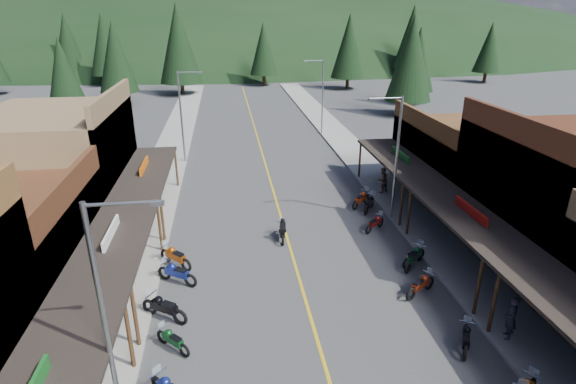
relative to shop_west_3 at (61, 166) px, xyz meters
name	(u,v)px	position (x,y,z in m)	size (l,w,h in m)	color
ground	(305,300)	(13.78, -11.30, -3.52)	(220.00, 220.00, 0.00)	#38383A
centerline	(266,166)	(13.78, 8.70, -3.51)	(0.15, 90.00, 0.01)	gold
sidewalk_west	(165,170)	(5.08, 8.70, -3.44)	(3.40, 94.00, 0.15)	gray
sidewalk_east	(362,161)	(22.48, 8.70, -3.44)	(3.40, 94.00, 0.15)	gray
shop_west_3	(61,166)	(0.00, 0.00, 0.00)	(10.90, 10.20, 8.20)	brown
shop_east_2	(564,201)	(27.57, -9.60, 0.00)	(10.90, 9.00, 8.20)	#562B19
shop_east_3	(467,162)	(27.54, 0.00, -0.99)	(10.90, 10.20, 6.20)	#4C2D16
streetlight_0	(108,314)	(6.83, -17.30, 0.94)	(2.16, 0.18, 8.00)	gray
streetlight_1	(183,113)	(6.83, 10.70, 0.94)	(2.16, 0.18, 8.00)	gray
streetlight_2	(395,154)	(20.74, -3.30, 0.94)	(2.16, 0.18, 8.00)	gray
streetlight_3	(321,94)	(20.74, 18.70, 0.94)	(2.16, 0.18, 8.00)	gray
ridge_hill	(233,54)	(13.78, 123.70, -3.52)	(310.00, 140.00, 60.00)	black
pine_1	(104,44)	(-10.22, 58.70, 3.72)	(5.88, 5.88, 12.50)	black
pine_2	(179,43)	(3.78, 46.70, 4.47)	(6.72, 6.72, 14.00)	black
pine_3	(264,49)	(17.78, 54.70, 2.96)	(5.04, 5.04, 11.00)	black
pine_4	(349,46)	(31.78, 48.70, 3.72)	(5.88, 5.88, 12.50)	black
pine_5	(412,37)	(47.78, 60.70, 4.47)	(6.72, 6.72, 14.00)	black
pine_6	(489,47)	(59.78, 52.70, 2.96)	(5.04, 5.04, 11.00)	black
pine_7	(67,43)	(-18.22, 64.70, 3.72)	(5.88, 5.88, 12.50)	black
pine_8	(63,72)	(-8.22, 28.70, 2.46)	(4.48, 4.48, 10.00)	black
pine_9	(418,59)	(37.78, 33.70, 2.86)	(4.93, 4.93, 10.80)	black
pine_10	(116,57)	(-4.22, 38.70, 3.27)	(5.38, 5.38, 11.60)	black
pine_11	(411,58)	(33.78, 26.70, 3.67)	(5.82, 5.82, 12.40)	black
bike_west_6	(172,339)	(7.96, -13.85, -2.99)	(0.62, 1.85, 1.06)	#0D451D
bike_west_7	(164,307)	(7.41, -11.84, -2.85)	(0.78, 2.35, 1.34)	black
bike_west_8	(177,272)	(7.71, -9.02, -2.88)	(0.75, 2.25, 1.29)	navy
bike_west_9	(175,256)	(7.49, -7.37, -2.87)	(0.76, 2.29, 1.31)	#9D410B
bike_east_6	(466,337)	(19.56, -15.40, -2.97)	(0.64, 1.91, 1.09)	black
bike_east_7	(421,284)	(19.29, -11.60, -2.94)	(0.68, 2.04, 1.16)	maroon
bike_east_8	(414,256)	(20.00, -9.13, -2.89)	(0.73, 2.20, 1.25)	#0B381E
bike_east_9	(414,255)	(20.09, -8.88, -2.97)	(0.64, 1.91, 1.09)	gray
bike_east_10	(375,222)	(19.29, -4.72, -2.98)	(0.62, 1.87, 1.07)	maroon
bike_east_11	(369,203)	(19.85, -1.84, -2.92)	(0.70, 2.11, 1.21)	black
bike_east_12	(361,198)	(19.50, -1.05, -2.91)	(0.71, 2.13, 1.22)	#AC2D0C
rider_on_bike	(282,231)	(13.48, -5.15, -2.92)	(0.81, 2.00, 1.49)	black
pedestrian_east_a	(511,318)	(21.52, -15.16, -2.41)	(0.70, 0.46, 1.92)	#272234
pedestrian_east_b	(382,180)	(21.69, 1.00, -2.41)	(0.93, 0.54, 1.91)	brown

